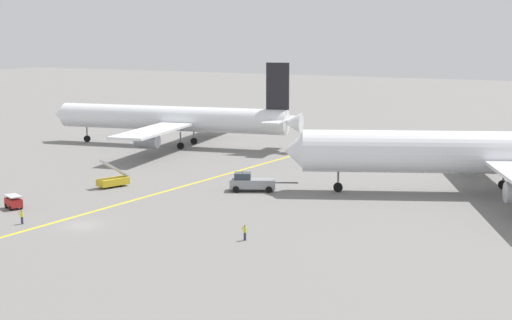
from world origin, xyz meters
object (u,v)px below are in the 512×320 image
object	(u,v)px
airliner_being_pushed	(488,153)
gse_baggage_cart_near_cluster	(14,202)
airliner_at_gate_left	(174,119)
ground_crew_wing_walker_right	(245,232)
ground_crew_marshaller_foreground	(22,217)
gse_stair_truck_yellow	(113,180)
pushback_tug	(251,182)

from	to	relation	value
airliner_being_pushed	gse_baggage_cart_near_cluster	bearing A→B (deg)	-143.23
airliner_at_gate_left	ground_crew_wing_walker_right	world-z (taller)	airliner_at_gate_left
airliner_being_pushed	ground_crew_marshaller_foreground	distance (m)	61.87
airliner_being_pushed	gse_stair_truck_yellow	xyz separation A→B (m)	(-48.56, -21.00, -4.71)
pushback_tug	airliner_at_gate_left	bearing A→B (deg)	138.33
pushback_tug	ground_crew_marshaller_foreground	world-z (taller)	pushback_tug
gse_baggage_cart_near_cluster	ground_crew_wing_walker_right	bearing A→B (deg)	1.83
airliner_being_pushed	ground_crew_wing_walker_right	distance (m)	41.18
pushback_tug	ground_crew_marshaller_foreground	xyz separation A→B (m)	(-14.30, -29.44, -0.34)
airliner_at_gate_left	pushback_tug	distance (m)	45.97
pushback_tug	ground_crew_wing_walker_right	size ratio (longest dim) A/B	5.30
gse_baggage_cart_near_cluster	ground_crew_marshaller_foreground	bearing A→B (deg)	-37.69
airliner_at_gate_left	pushback_tug	xyz separation A→B (m)	(34.20, -30.44, -4.12)
gse_baggage_cart_near_cluster	ground_crew_wing_walker_right	size ratio (longest dim) A/B	1.81
pushback_tug	gse_stair_truck_yellow	distance (m)	20.23
airliner_at_gate_left	gse_baggage_cart_near_cluster	bearing A→B (deg)	-76.56
airliner_at_gate_left	gse_stair_truck_yellow	distance (m)	40.83
airliner_at_gate_left	gse_stair_truck_yellow	xyz separation A→B (m)	(15.29, -37.61, -4.32)
ground_crew_marshaller_foreground	airliner_at_gate_left	bearing A→B (deg)	108.38
gse_stair_truck_yellow	ground_crew_marshaller_foreground	distance (m)	22.74
pushback_tug	gse_stair_truck_yellow	xyz separation A→B (m)	(-18.91, -7.17, -0.20)
airliner_at_gate_left	ground_crew_wing_walker_right	xyz separation A→B (m)	(46.25, -53.52, -4.44)
airliner_being_pushed	ground_crew_marshaller_foreground	bearing A→B (deg)	-135.45
gse_baggage_cart_near_cluster	airliner_being_pushed	bearing A→B (deg)	36.77
ground_crew_marshaller_foreground	gse_stair_truck_yellow	bearing A→B (deg)	101.69
airliner_at_gate_left	gse_baggage_cart_near_cluster	xyz separation A→B (m)	(13.04, -54.58, -4.49)
pushback_tug	gse_baggage_cart_near_cluster	bearing A→B (deg)	-131.24
airliner_at_gate_left	gse_baggage_cart_near_cluster	distance (m)	56.29
pushback_tug	gse_stair_truck_yellow	size ratio (longest dim) A/B	1.86
ground_crew_marshaller_foreground	pushback_tug	bearing A→B (deg)	64.09
airliner_at_gate_left	ground_crew_marshaller_foreground	distance (m)	63.26
gse_baggage_cart_near_cluster	gse_stair_truck_yellow	distance (m)	17.12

